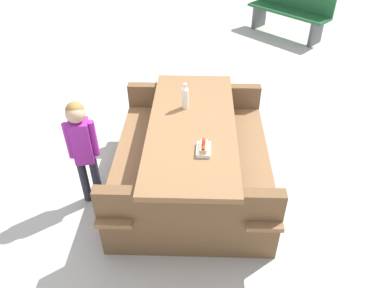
{
  "coord_description": "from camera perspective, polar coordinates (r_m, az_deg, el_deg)",
  "views": [
    {
      "loc": [
        2.57,
        0.78,
        2.6
      ],
      "look_at": [
        0.0,
        0.0,
        0.52
      ],
      "focal_mm": 34.9,
      "sensor_mm": 36.0,
      "label": 1
    }
  ],
  "objects": [
    {
      "name": "soda_bottle",
      "position": [
        3.42,
        -1.04,
        7.23
      ],
      "size": [
        0.06,
        0.06,
        0.25
      ],
      "color": "silver",
      "rests_on": "picnic_table"
    },
    {
      "name": "child_in_coat",
      "position": [
        3.3,
        -16.49,
        0.32
      ],
      "size": [
        0.2,
        0.24,
        1.06
      ],
      "color": "#262633",
      "rests_on": "ground"
    },
    {
      "name": "hotdog_tray",
      "position": [
        2.93,
        1.78,
        -0.64
      ],
      "size": [
        0.2,
        0.15,
        0.08
      ],
      "color": "white",
      "rests_on": "picnic_table"
    },
    {
      "name": "picnic_table",
      "position": [
        3.44,
        0.0,
        -1.06
      ],
      "size": [
        2.1,
        1.82,
        0.75
      ],
      "color": "brown",
      "rests_on": "ground"
    },
    {
      "name": "park_bench_near",
      "position": [
        7.23,
        14.8,
        19.25
      ],
      "size": [
        1.06,
        1.51,
        0.85
      ],
      "color": "#1E592D",
      "rests_on": "ground"
    },
    {
      "name": "ground_plane",
      "position": [
        3.73,
        0.0,
        -6.39
      ],
      "size": [
        30.0,
        30.0,
        0.0
      ],
      "primitive_type": "plane",
      "color": "#B7B2A8",
      "rests_on": "ground"
    }
  ]
}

